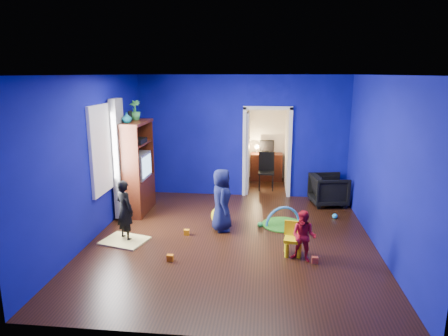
# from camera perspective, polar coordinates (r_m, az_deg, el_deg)

# --- Properties ---
(floor) EXTENTS (5.00, 5.50, 0.01)m
(floor) POSITION_cam_1_polar(r_m,az_deg,el_deg) (7.32, 1.13, -10.20)
(floor) COLOR black
(floor) RESTS_ON ground
(ceiling) EXTENTS (5.00, 5.50, 0.01)m
(ceiling) POSITION_cam_1_polar(r_m,az_deg,el_deg) (6.71, 1.25, 13.15)
(ceiling) COLOR white
(ceiling) RESTS_ON wall_back
(wall_back) EXTENTS (5.00, 0.02, 2.90)m
(wall_back) POSITION_cam_1_polar(r_m,az_deg,el_deg) (9.56, 2.59, 4.49)
(wall_back) COLOR navy
(wall_back) RESTS_ON floor
(wall_front) EXTENTS (5.00, 0.02, 2.90)m
(wall_front) POSITION_cam_1_polar(r_m,az_deg,el_deg) (4.24, -2.01, -7.03)
(wall_front) COLOR navy
(wall_front) RESTS_ON floor
(wall_left) EXTENTS (0.02, 5.50, 2.90)m
(wall_left) POSITION_cam_1_polar(r_m,az_deg,el_deg) (7.50, -18.22, 1.34)
(wall_left) COLOR navy
(wall_left) RESTS_ON floor
(wall_right) EXTENTS (0.02, 5.50, 2.90)m
(wall_right) POSITION_cam_1_polar(r_m,az_deg,el_deg) (7.11, 21.68, 0.43)
(wall_right) COLOR navy
(wall_right) RESTS_ON floor
(alcove) EXTENTS (1.00, 1.75, 2.50)m
(alcove) POSITION_cam_1_polar(r_m,az_deg,el_deg) (10.44, 6.17, 4.07)
(alcove) COLOR silver
(alcove) RESTS_ON floor
(armchair) EXTENTS (0.89, 0.87, 0.70)m
(armchair) POSITION_cam_1_polar(r_m,az_deg,el_deg) (9.36, 14.73, -3.04)
(armchair) COLOR black
(armchair) RESTS_ON floor
(child_black) EXTENTS (0.48, 0.45, 1.10)m
(child_black) POSITION_cam_1_polar(r_m,az_deg,el_deg) (7.35, -13.98, -5.89)
(child_black) COLOR black
(child_black) RESTS_ON floor
(child_navy) EXTENTS (0.48, 0.64, 1.20)m
(child_navy) POSITION_cam_1_polar(r_m,az_deg,el_deg) (7.54, -0.34, -4.60)
(child_navy) COLOR #0E1434
(child_navy) RESTS_ON floor
(toddler_red) EXTENTS (0.49, 0.44, 0.83)m
(toddler_red) POSITION_cam_1_polar(r_m,az_deg,el_deg) (6.51, 11.32, -9.56)
(toddler_red) COLOR #B4131A
(toddler_red) RESTS_ON floor
(vase) EXTENTS (0.26, 0.26, 0.21)m
(vase) POSITION_cam_1_polar(r_m,az_deg,el_deg) (8.23, -13.73, 6.98)
(vase) COLOR #0B485E
(vase) RESTS_ON tv_armoire
(potted_plant) EXTENTS (0.26, 0.26, 0.42)m
(potted_plant) POSITION_cam_1_polar(r_m,az_deg,el_deg) (8.71, -12.62, 8.07)
(potted_plant) COLOR green
(potted_plant) RESTS_ON tv_armoire
(tv_armoire) EXTENTS (0.58, 1.14, 1.96)m
(tv_armoire) POSITION_cam_1_polar(r_m,az_deg,el_deg) (8.69, -12.68, 0.11)
(tv_armoire) COLOR #42130B
(tv_armoire) RESTS_ON floor
(crt_tv) EXTENTS (0.46, 0.70, 0.54)m
(crt_tv) POSITION_cam_1_polar(r_m,az_deg,el_deg) (8.67, -12.44, 0.36)
(crt_tv) COLOR silver
(crt_tv) RESTS_ON tv_armoire
(yellow_blanket) EXTENTS (0.88, 0.78, 0.03)m
(yellow_blanket) POSITION_cam_1_polar(r_m,az_deg,el_deg) (7.45, -14.01, -10.04)
(yellow_blanket) COLOR #F2E07A
(yellow_blanket) RESTS_ON floor
(hopper_ball) EXTENTS (0.38, 0.38, 0.38)m
(hopper_ball) POSITION_cam_1_polar(r_m,az_deg,el_deg) (7.91, -0.50, -6.85)
(hopper_ball) COLOR yellow
(hopper_ball) RESTS_ON floor
(kid_chair) EXTENTS (0.32, 0.32, 0.50)m
(kid_chair) POSITION_cam_1_polar(r_m,az_deg,el_deg) (6.75, 9.82, -10.19)
(kid_chair) COLOR yellow
(kid_chair) RESTS_ON floor
(play_mat) EXTENTS (0.82, 0.82, 0.02)m
(play_mat) POSITION_cam_1_polar(r_m,az_deg,el_deg) (8.05, 8.39, -8.00)
(play_mat) COLOR #329221
(play_mat) RESTS_ON floor
(toy_arch) EXTENTS (0.70, 0.33, 0.74)m
(toy_arch) POSITION_cam_1_polar(r_m,az_deg,el_deg) (8.05, 8.39, -7.94)
(toy_arch) COLOR #3F8CD8
(toy_arch) RESTS_ON floor
(window_left) EXTENTS (0.03, 0.95, 1.55)m
(window_left) POSITION_cam_1_polar(r_m,az_deg,el_deg) (7.79, -17.13, 2.60)
(window_left) COLOR white
(window_left) RESTS_ON wall_left
(curtain) EXTENTS (0.14, 0.42, 2.40)m
(curtain) POSITION_cam_1_polar(r_m,az_deg,el_deg) (8.30, -14.80, 1.28)
(curtain) COLOR slate
(curtain) RESTS_ON floor
(doorway) EXTENTS (1.16, 0.10, 2.10)m
(doorway) POSITION_cam_1_polar(r_m,az_deg,el_deg) (9.62, 6.14, 2.05)
(doorway) COLOR white
(doorway) RESTS_ON floor
(study_desk) EXTENTS (0.88, 0.44, 0.75)m
(study_desk) POSITION_cam_1_polar(r_m,az_deg,el_deg) (11.24, 6.06, 0.18)
(study_desk) COLOR #3D140A
(study_desk) RESTS_ON floor
(desk_monitor) EXTENTS (0.40, 0.05, 0.32)m
(desk_monitor) POSITION_cam_1_polar(r_m,az_deg,el_deg) (11.24, 6.14, 3.18)
(desk_monitor) COLOR black
(desk_monitor) RESTS_ON study_desk
(desk_lamp) EXTENTS (0.14, 0.14, 0.14)m
(desk_lamp) POSITION_cam_1_polar(r_m,az_deg,el_deg) (11.19, 4.70, 3.06)
(desk_lamp) COLOR #FFD88C
(desk_lamp) RESTS_ON study_desk
(folding_chair) EXTENTS (0.40, 0.40, 0.92)m
(folding_chair) POSITION_cam_1_polar(r_m,az_deg,el_deg) (10.28, 6.06, -0.57)
(folding_chair) COLOR black
(folding_chair) RESTS_ON floor
(book_shelf) EXTENTS (0.88, 0.24, 0.04)m
(book_shelf) POSITION_cam_1_polar(r_m,az_deg,el_deg) (11.09, 6.28, 8.62)
(book_shelf) COLOR white
(book_shelf) RESTS_ON study_desk
(toy_0) EXTENTS (0.10, 0.08, 0.10)m
(toy_0) POSITION_cam_1_polar(r_m,az_deg,el_deg) (6.63, 12.85, -12.68)
(toy_0) COLOR #D64A23
(toy_0) RESTS_ON floor
(toy_1) EXTENTS (0.11, 0.11, 0.11)m
(toy_1) POSITION_cam_1_polar(r_m,az_deg,el_deg) (8.61, 15.56, -6.62)
(toy_1) COLOR #26ABDA
(toy_1) RESTS_ON floor
(toy_2) EXTENTS (0.10, 0.08, 0.10)m
(toy_2) POSITION_cam_1_polar(r_m,az_deg,el_deg) (6.60, -7.71, -12.59)
(toy_2) COLOR orange
(toy_2) RESTS_ON floor
(toy_3) EXTENTS (0.11, 0.11, 0.11)m
(toy_3) POSITION_cam_1_polar(r_m,az_deg,el_deg) (7.89, 5.18, -8.01)
(toy_3) COLOR green
(toy_3) RESTS_ON floor
(toy_4) EXTENTS (0.10, 0.08, 0.10)m
(toy_4) POSITION_cam_1_polar(r_m,az_deg,el_deg) (7.75, 10.02, -8.63)
(toy_4) COLOR #D44FB1
(toy_4) RESTS_ON floor
(toy_5) EXTENTS (0.10, 0.08, 0.10)m
(toy_5) POSITION_cam_1_polar(r_m,az_deg,el_deg) (7.54, -5.35, -9.12)
(toy_5) COLOR orange
(toy_5) RESTS_ON floor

